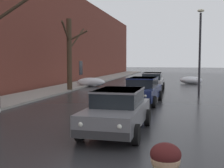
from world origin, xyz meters
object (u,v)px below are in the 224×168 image
object	(u,v)px
sedan_grey_approaching_near_lane	(118,110)
sedan_silver_parked_kerbside_mid	(152,81)
bare_tree_mid_block	(70,53)
sedan_darkblue_parked_kerbside_close	(142,90)
street_lamp_post	(200,48)

from	to	relation	value
sedan_grey_approaching_near_lane	sedan_silver_parked_kerbside_mid	distance (m)	13.48
sedan_grey_approaching_near_lane	bare_tree_mid_block	bearing A→B (deg)	118.60
sedan_silver_parked_kerbside_mid	bare_tree_mid_block	bearing A→B (deg)	-163.46
sedan_darkblue_parked_kerbside_close	sedan_silver_parked_kerbside_mid	distance (m)	6.76
bare_tree_mid_block	sedan_silver_parked_kerbside_mid	world-z (taller)	bare_tree_mid_block
bare_tree_mid_block	street_lamp_post	world-z (taller)	street_lamp_post
sedan_silver_parked_kerbside_mid	street_lamp_post	xyz separation A→B (m)	(3.38, -2.74, 2.46)
sedan_silver_parked_kerbside_mid	street_lamp_post	world-z (taller)	street_lamp_post
bare_tree_mid_block	sedan_grey_approaching_near_lane	xyz separation A→B (m)	(6.36, -11.66, -2.20)
bare_tree_mid_block	sedan_darkblue_parked_kerbside_close	xyz separation A→B (m)	(6.28, -4.93, -2.20)
bare_tree_mid_block	street_lamp_post	size ratio (longest dim) A/B	0.97
bare_tree_mid_block	sedan_grey_approaching_near_lane	world-z (taller)	bare_tree_mid_block
bare_tree_mid_block	sedan_silver_parked_kerbside_mid	bearing A→B (deg)	16.54
street_lamp_post	sedan_silver_parked_kerbside_mid	bearing A→B (deg)	140.98
sedan_grey_approaching_near_lane	street_lamp_post	world-z (taller)	street_lamp_post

